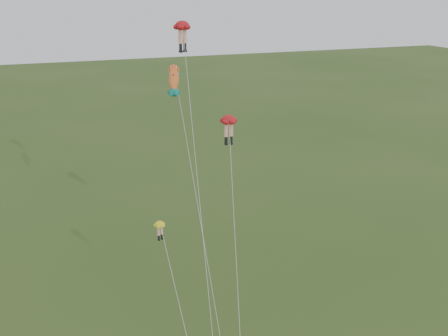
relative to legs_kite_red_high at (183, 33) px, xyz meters
name	(u,v)px	position (x,y,z in m)	size (l,w,h in m)	color
legs_kite_red_high	(183,33)	(0.00, 0.00, 0.00)	(3.57, 16.06, 20.98)	red
legs_kite_red_mid	(229,125)	(2.30, -4.31, -6.67)	(3.78, 11.21, 14.17)	red
legs_kite_yellow	(162,233)	(-3.98, -7.10, -13.55)	(1.14, 9.89, 7.25)	yellow
fish_kite	(174,79)	(-1.16, -1.29, -3.43)	(1.63, 13.73, 17.92)	#F7AC1F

